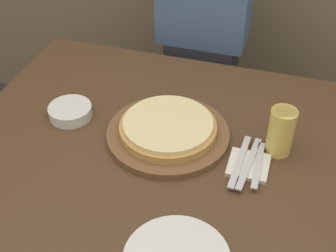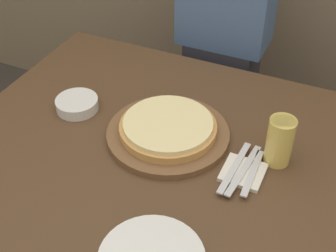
{
  "view_description": "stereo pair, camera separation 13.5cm",
  "coord_description": "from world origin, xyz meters",
  "px_view_note": "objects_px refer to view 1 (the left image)",
  "views": [
    {
      "loc": [
        0.29,
        -0.93,
        1.62
      ],
      "look_at": [
        -0.01,
        0.07,
        0.76
      ],
      "focal_mm": 50.0,
      "sensor_mm": 36.0,
      "label": 1
    },
    {
      "loc": [
        0.42,
        -0.88,
        1.62
      ],
      "look_at": [
        -0.01,
        0.07,
        0.76
      ],
      "focal_mm": 50.0,
      "sensor_mm": 36.0,
      "label": 2
    }
  ],
  "objects_px": {
    "pizza_on_board": "(168,130)",
    "spoon": "(258,165)",
    "dinner_knife": "(249,163)",
    "diner_person": "(203,52)",
    "side_bowl": "(70,111)",
    "beer_glass": "(281,130)",
    "fork": "(240,161)"
  },
  "relations": [
    {
      "from": "pizza_on_board",
      "to": "spoon",
      "type": "height_order",
      "value": "pizza_on_board"
    },
    {
      "from": "dinner_knife",
      "to": "spoon",
      "type": "bearing_deg",
      "value": 0.0
    },
    {
      "from": "diner_person",
      "to": "dinner_knife",
      "type": "bearing_deg",
      "value": -67.07
    },
    {
      "from": "side_bowl",
      "to": "dinner_knife",
      "type": "xyz_separation_m",
      "value": [
        0.56,
        -0.06,
        -0.0
      ]
    },
    {
      "from": "pizza_on_board",
      "to": "dinner_knife",
      "type": "bearing_deg",
      "value": -13.05
    },
    {
      "from": "diner_person",
      "to": "side_bowl",
      "type": "bearing_deg",
      "value": -112.78
    },
    {
      "from": "beer_glass",
      "to": "dinner_knife",
      "type": "distance_m",
      "value": 0.13
    },
    {
      "from": "dinner_knife",
      "to": "pizza_on_board",
      "type": "bearing_deg",
      "value": 166.95
    },
    {
      "from": "dinner_knife",
      "to": "fork",
      "type": "bearing_deg",
      "value": 180.0
    },
    {
      "from": "beer_glass",
      "to": "dinner_knife",
      "type": "xyz_separation_m",
      "value": [
        -0.07,
        -0.09,
        -0.06
      ]
    },
    {
      "from": "fork",
      "to": "dinner_knife",
      "type": "distance_m",
      "value": 0.02
    },
    {
      "from": "fork",
      "to": "spoon",
      "type": "bearing_deg",
      "value": 0.0
    },
    {
      "from": "side_bowl",
      "to": "fork",
      "type": "relative_size",
      "value": 0.62
    },
    {
      "from": "diner_person",
      "to": "pizza_on_board",
      "type": "bearing_deg",
      "value": -85.66
    },
    {
      "from": "side_bowl",
      "to": "spoon",
      "type": "xyz_separation_m",
      "value": [
        0.59,
        -0.06,
        -0.0
      ]
    },
    {
      "from": "pizza_on_board",
      "to": "beer_glass",
      "type": "relative_size",
      "value": 2.55
    },
    {
      "from": "dinner_knife",
      "to": "side_bowl",
      "type": "bearing_deg",
      "value": 173.7
    },
    {
      "from": "spoon",
      "to": "diner_person",
      "type": "relative_size",
      "value": 0.14
    },
    {
      "from": "pizza_on_board",
      "to": "diner_person",
      "type": "relative_size",
      "value": 0.28
    },
    {
      "from": "pizza_on_board",
      "to": "fork",
      "type": "distance_m",
      "value": 0.23
    },
    {
      "from": "beer_glass",
      "to": "side_bowl",
      "type": "distance_m",
      "value": 0.63
    },
    {
      "from": "beer_glass",
      "to": "fork",
      "type": "relative_size",
      "value": 0.66
    },
    {
      "from": "pizza_on_board",
      "to": "dinner_knife",
      "type": "distance_m",
      "value": 0.25
    },
    {
      "from": "beer_glass",
      "to": "dinner_knife",
      "type": "relative_size",
      "value": 0.66
    },
    {
      "from": "beer_glass",
      "to": "spoon",
      "type": "distance_m",
      "value": 0.12
    },
    {
      "from": "beer_glass",
      "to": "side_bowl",
      "type": "relative_size",
      "value": 1.06
    },
    {
      "from": "side_bowl",
      "to": "fork",
      "type": "xyz_separation_m",
      "value": [
        0.54,
        -0.06,
        -0.0
      ]
    },
    {
      "from": "side_bowl",
      "to": "diner_person",
      "type": "height_order",
      "value": "diner_person"
    },
    {
      "from": "spoon",
      "to": "beer_glass",
      "type": "bearing_deg",
      "value": 64.56
    },
    {
      "from": "pizza_on_board",
      "to": "beer_glass",
      "type": "height_order",
      "value": "beer_glass"
    },
    {
      "from": "pizza_on_board",
      "to": "beer_glass",
      "type": "bearing_deg",
      "value": 5.74
    },
    {
      "from": "side_bowl",
      "to": "diner_person",
      "type": "xyz_separation_m",
      "value": [
        0.27,
        0.64,
        -0.1
      ]
    }
  ]
}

